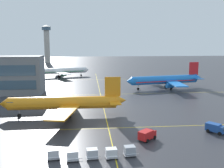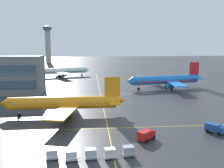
{
  "view_description": "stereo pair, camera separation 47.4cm",
  "coord_description": "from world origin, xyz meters",
  "px_view_note": "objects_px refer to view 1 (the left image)",
  "views": [
    {
      "loc": [
        -4.44,
        -58.89,
        20.11
      ],
      "look_at": [
        3.45,
        25.81,
        5.94
      ],
      "focal_mm": 40.45,
      "sensor_mm": 36.0,
      "label": 1
    },
    {
      "loc": [
        -3.97,
        -58.93,
        20.11
      ],
      "look_at": [
        3.45,
        25.81,
        5.94
      ],
      "focal_mm": 40.45,
      "sensor_mm": 36.0,
      "label": 2
    }
  ],
  "objects_px": {
    "service_truck_red_van": "(147,134)",
    "service_truck_catering": "(216,128)",
    "airliner_second_row": "(166,80)",
    "baggage_cart_row_fourth": "(111,153)",
    "baggage_cart_row_fifth": "(130,151)",
    "baggage_cart_row_leftmost": "(53,154)",
    "airliner_third_row": "(61,71)",
    "baggage_cart_row_second": "(73,155)",
    "control_tower": "(47,41)",
    "baggage_cart_row_middle": "(92,154)",
    "airliner_front_gate": "(65,103)"
  },
  "relations": [
    {
      "from": "service_truck_red_van",
      "to": "baggage_cart_row_fifth",
      "type": "height_order",
      "value": "service_truck_red_van"
    },
    {
      "from": "airliner_front_gate",
      "to": "service_truck_catering",
      "type": "distance_m",
      "value": 38.5
    },
    {
      "from": "airliner_second_row",
      "to": "baggage_cart_row_fifth",
      "type": "relative_size",
      "value": 12.78
    },
    {
      "from": "baggage_cart_row_fifth",
      "to": "baggage_cart_row_middle",
      "type": "bearing_deg",
      "value": -175.08
    },
    {
      "from": "airliner_second_row",
      "to": "service_truck_red_van",
      "type": "distance_m",
      "value": 61.31
    },
    {
      "from": "baggage_cart_row_leftmost",
      "to": "baggage_cart_row_fourth",
      "type": "xyz_separation_m",
      "value": [
        10.03,
        -0.59,
        0.0
      ]
    },
    {
      "from": "airliner_third_row",
      "to": "control_tower",
      "type": "bearing_deg",
      "value": 102.92
    },
    {
      "from": "airliner_second_row",
      "to": "baggage_cart_row_fourth",
      "type": "bearing_deg",
      "value": -114.6
    },
    {
      "from": "airliner_front_gate",
      "to": "airliner_second_row",
      "type": "xyz_separation_m",
      "value": [
        40.17,
        38.22,
        0.18
      ]
    },
    {
      "from": "airliner_third_row",
      "to": "baggage_cart_row_second",
      "type": "xyz_separation_m",
      "value": [
        13.09,
        -107.06,
        -2.56
      ]
    },
    {
      "from": "control_tower",
      "to": "baggage_cart_row_fourth",
      "type": "bearing_deg",
      "value": -78.3
    },
    {
      "from": "airliner_front_gate",
      "to": "control_tower",
      "type": "height_order",
      "value": "control_tower"
    },
    {
      "from": "baggage_cart_row_second",
      "to": "baggage_cart_row_middle",
      "type": "relative_size",
      "value": 1.0
    },
    {
      "from": "service_truck_red_van",
      "to": "service_truck_catering",
      "type": "relative_size",
      "value": 0.99
    },
    {
      "from": "baggage_cart_row_fifth",
      "to": "control_tower",
      "type": "relative_size",
      "value": 0.08
    },
    {
      "from": "service_truck_red_van",
      "to": "baggage_cart_row_fourth",
      "type": "bearing_deg",
      "value": -136.43
    },
    {
      "from": "service_truck_red_van",
      "to": "baggage_cart_row_leftmost",
      "type": "bearing_deg",
      "value": -158.43
    },
    {
      "from": "airliner_front_gate",
      "to": "baggage_cart_row_fifth",
      "type": "height_order",
      "value": "airliner_front_gate"
    },
    {
      "from": "airliner_third_row",
      "to": "service_truck_catering",
      "type": "xyz_separation_m",
      "value": [
        44.11,
        -96.41,
        -2.38
      ]
    },
    {
      "from": "airliner_front_gate",
      "to": "baggage_cart_row_second",
      "type": "xyz_separation_m",
      "value": [
        3.67,
        -27.16,
        -2.66
      ]
    },
    {
      "from": "airliner_second_row",
      "to": "baggage_cart_row_leftmost",
      "type": "xyz_separation_m",
      "value": [
        -39.84,
        -64.52,
        -2.84
      ]
    },
    {
      "from": "airliner_second_row",
      "to": "control_tower",
      "type": "relative_size",
      "value": 0.99
    },
    {
      "from": "airliner_second_row",
      "to": "control_tower",
      "type": "bearing_deg",
      "value": 116.72
    },
    {
      "from": "service_truck_red_van",
      "to": "control_tower",
      "type": "relative_size",
      "value": 0.12
    },
    {
      "from": "baggage_cart_row_second",
      "to": "baggage_cart_row_fifth",
      "type": "relative_size",
      "value": 1.0
    },
    {
      "from": "baggage_cart_row_fourth",
      "to": "baggage_cart_row_fifth",
      "type": "distance_m",
      "value": 3.41
    },
    {
      "from": "airliner_third_row",
      "to": "baggage_cart_row_middle",
      "type": "xyz_separation_m",
      "value": [
        16.43,
        -106.72,
        -2.56
      ]
    },
    {
      "from": "airliner_second_row",
      "to": "baggage_cart_row_second",
      "type": "xyz_separation_m",
      "value": [
        -36.49,
        -65.38,
        -2.84
      ]
    },
    {
      "from": "service_truck_red_van",
      "to": "baggage_cart_row_leftmost",
      "type": "height_order",
      "value": "service_truck_red_van"
    },
    {
      "from": "baggage_cart_row_leftmost",
      "to": "baggage_cart_row_second",
      "type": "xyz_separation_m",
      "value": [
        3.34,
        -0.86,
        0.0
      ]
    },
    {
      "from": "baggage_cart_row_middle",
      "to": "service_truck_red_van",
      "type": "bearing_deg",
      "value": 33.79
    },
    {
      "from": "airliner_front_gate",
      "to": "control_tower",
      "type": "relative_size",
      "value": 0.94
    },
    {
      "from": "baggage_cart_row_leftmost",
      "to": "service_truck_red_van",
      "type": "bearing_deg",
      "value": 21.57
    },
    {
      "from": "baggage_cart_row_second",
      "to": "baggage_cart_row_fourth",
      "type": "height_order",
      "value": "same"
    },
    {
      "from": "baggage_cart_row_second",
      "to": "baggage_cart_row_fifth",
      "type": "distance_m",
      "value": 10.08
    },
    {
      "from": "airliner_second_row",
      "to": "airliner_third_row",
      "type": "distance_m",
      "value": 64.77
    },
    {
      "from": "airliner_third_row",
      "to": "service_truck_catering",
      "type": "height_order",
      "value": "airliner_third_row"
    },
    {
      "from": "baggage_cart_row_fifth",
      "to": "baggage_cart_row_leftmost",
      "type": "bearing_deg",
      "value": -179.74
    },
    {
      "from": "airliner_third_row",
      "to": "baggage_cart_row_fourth",
      "type": "xyz_separation_m",
      "value": [
        19.77,
        -106.8,
        -2.56
      ]
    },
    {
      "from": "airliner_second_row",
      "to": "airliner_third_row",
      "type": "height_order",
      "value": "airliner_second_row"
    },
    {
      "from": "airliner_second_row",
      "to": "baggage_cart_row_second",
      "type": "bearing_deg",
      "value": -119.17
    },
    {
      "from": "service_truck_red_van",
      "to": "service_truck_catering",
      "type": "bearing_deg",
      "value": 9.1
    },
    {
      "from": "baggage_cart_row_middle",
      "to": "baggage_cart_row_fourth",
      "type": "height_order",
      "value": "same"
    },
    {
      "from": "baggage_cart_row_middle",
      "to": "baggage_cart_row_fifth",
      "type": "xyz_separation_m",
      "value": [
        6.69,
        0.58,
        0.0
      ]
    },
    {
      "from": "baggage_cart_row_leftmost",
      "to": "baggage_cart_row_second",
      "type": "bearing_deg",
      "value": -14.36
    },
    {
      "from": "service_truck_catering",
      "to": "baggage_cart_row_fifth",
      "type": "bearing_deg",
      "value": -155.12
    },
    {
      "from": "airliner_second_row",
      "to": "control_tower",
      "type": "distance_m",
      "value": 164.41
    },
    {
      "from": "airliner_third_row",
      "to": "control_tower",
      "type": "height_order",
      "value": "control_tower"
    },
    {
      "from": "baggage_cart_row_fourth",
      "to": "control_tower",
      "type": "xyz_separation_m",
      "value": [
        -43.71,
        211.14,
        20.19
      ]
    },
    {
      "from": "baggage_cart_row_fourth",
      "to": "control_tower",
      "type": "bearing_deg",
      "value": 101.7
    }
  ]
}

